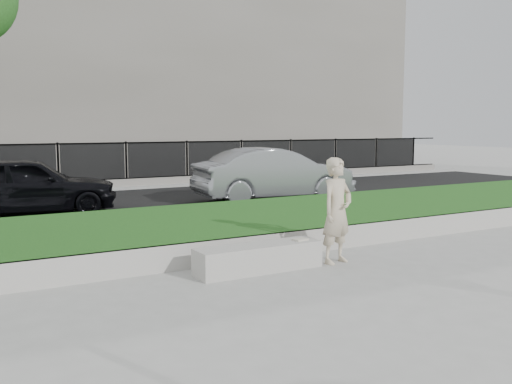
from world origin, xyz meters
TOP-DOWN VIEW (x-y plane):
  - ground at (0.00, 0.00)m, footprint 90.00×90.00m
  - grass_bank at (0.00, 3.00)m, footprint 34.00×4.00m
  - grass_kerb at (0.00, 1.04)m, footprint 34.00×0.08m
  - street at (0.00, 8.50)m, footprint 34.00×7.00m
  - far_pavement at (0.00, 13.00)m, footprint 34.00×3.00m
  - iron_fence at (0.00, 12.00)m, footprint 32.00×0.30m
  - building_facade at (0.00, 20.00)m, footprint 34.00×10.00m
  - stone_bench at (0.02, 0.40)m, footprint 1.96×0.49m
  - man at (1.35, 0.25)m, footprint 0.68×0.52m
  - book at (0.73, 0.36)m, footprint 0.24×0.18m
  - car_dark at (-2.14, 7.65)m, footprint 4.30×2.28m
  - car_silver at (4.30, 6.92)m, footprint 4.63×1.99m

SIDE VIEW (x-z plane):
  - ground at x=0.00m, z-range 0.00..0.00m
  - street at x=0.00m, z-range 0.00..0.04m
  - far_pavement at x=0.00m, z-range 0.00..0.12m
  - grass_bank at x=0.00m, z-range 0.00..0.40m
  - grass_kerb at x=0.00m, z-range 0.00..0.40m
  - stone_bench at x=0.02m, z-range 0.00..0.40m
  - book at x=0.73m, z-range 0.40..0.43m
  - iron_fence at x=0.00m, z-range -0.21..1.29m
  - car_dark at x=-2.14m, z-range 0.04..1.43m
  - car_silver at x=4.30m, z-range 0.04..1.52m
  - man at x=1.35m, z-range 0.00..1.66m
  - building_facade at x=0.00m, z-range 0.00..10.00m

